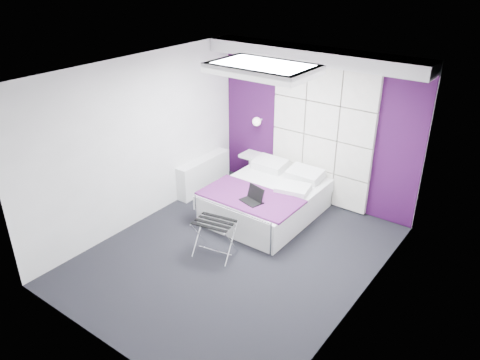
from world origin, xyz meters
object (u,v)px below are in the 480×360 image
(bed, at_px, (266,199))
(nightstand, at_px, (254,156))
(laptop, at_px, (253,198))
(radiator, at_px, (204,174))
(luggage_rack, at_px, (215,238))
(wall_lamp, at_px, (258,121))

(bed, xyz_separation_m, nightstand, (-0.81, 0.82, 0.28))
(bed, bearing_deg, laptop, -78.62)
(nightstand, bearing_deg, radiator, -129.77)
(radiator, height_order, nightstand, radiator)
(nightstand, relative_size, luggage_rack, 0.84)
(wall_lamp, height_order, nightstand, wall_lamp)
(nightstand, relative_size, laptop, 1.41)
(wall_lamp, xyz_separation_m, luggage_rack, (0.81, -2.23, -0.95))
(radiator, height_order, laptop, laptop)
(nightstand, bearing_deg, wall_lamp, 44.40)
(radiator, relative_size, laptop, 3.69)
(wall_lamp, bearing_deg, bed, -47.89)
(bed, bearing_deg, luggage_rack, -88.51)
(bed, relative_size, nightstand, 4.06)
(wall_lamp, distance_m, luggage_rack, 2.55)
(radiator, xyz_separation_m, nightstand, (0.60, 0.72, 0.26))
(laptop, bearing_deg, bed, 116.76)
(bed, xyz_separation_m, laptop, (0.11, -0.54, 0.30))
(radiator, bearing_deg, luggage_rack, -45.31)
(wall_lamp, relative_size, radiator, 0.12)
(luggage_rack, bearing_deg, radiator, 123.91)
(nightstand, distance_m, luggage_rack, 2.36)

